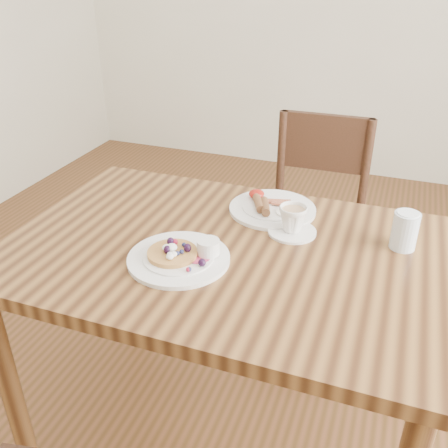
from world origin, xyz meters
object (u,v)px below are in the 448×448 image
(chair_far, at_px, (314,213))
(water_glass, at_px, (405,231))
(breakfast_plate, at_px, (271,207))
(pancake_plate, at_px, (181,256))
(teacup_saucer, at_px, (293,221))
(dining_table, at_px, (224,276))

(chair_far, bearing_deg, water_glass, 117.87)
(chair_far, height_order, breakfast_plate, chair_far)
(breakfast_plate, xyz_separation_m, water_glass, (0.40, -0.09, 0.04))
(pancake_plate, xyz_separation_m, teacup_saucer, (0.24, 0.24, 0.02))
(dining_table, bearing_deg, pancake_plate, -127.75)
(dining_table, xyz_separation_m, teacup_saucer, (0.16, 0.14, 0.14))
(pancake_plate, height_order, breakfast_plate, pancake_plate)
(dining_table, relative_size, chair_far, 1.36)
(teacup_saucer, bearing_deg, breakfast_plate, 129.65)
(water_glass, bearing_deg, teacup_saucer, -175.37)
(chair_far, relative_size, teacup_saucer, 6.29)
(chair_far, xyz_separation_m, breakfast_plate, (-0.05, -0.53, 0.27))
(dining_table, relative_size, water_glass, 11.43)
(chair_far, bearing_deg, dining_table, 80.20)
(chair_far, xyz_separation_m, teacup_saucer, (0.04, -0.64, 0.29))
(water_glass, bearing_deg, pancake_plate, -153.61)
(dining_table, bearing_deg, breakfast_plate, 75.79)
(dining_table, height_order, teacup_saucer, teacup_saucer)
(chair_far, distance_m, breakfast_plate, 0.59)
(breakfast_plate, xyz_separation_m, teacup_saucer, (0.09, -0.11, 0.03))
(dining_table, relative_size, teacup_saucer, 8.57)
(pancake_plate, height_order, water_glass, water_glass)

